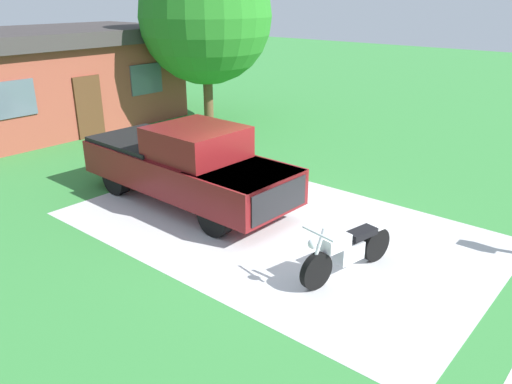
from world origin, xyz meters
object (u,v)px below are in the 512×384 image
object	(u,v)px
motorcycle	(347,250)
shade_tree	(205,17)
pickup_truck	(185,163)
neighbor_house	(48,78)

from	to	relation	value
motorcycle	shade_tree	xyz separation A→B (m)	(6.49, 9.97, 3.42)
motorcycle	pickup_truck	world-z (taller)	pickup_truck
motorcycle	pickup_truck	bearing A→B (deg)	84.16
pickup_truck	shade_tree	bearing A→B (deg)	41.27
shade_tree	neighbor_house	distance (m)	6.21
motorcycle	shade_tree	distance (m)	12.38
motorcycle	neighbor_house	bearing A→B (deg)	80.63
motorcycle	pickup_truck	size ratio (longest dim) A/B	0.39
shade_tree	pickup_truck	bearing A→B (deg)	-138.73
shade_tree	neighbor_house	bearing A→B (deg)	135.66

